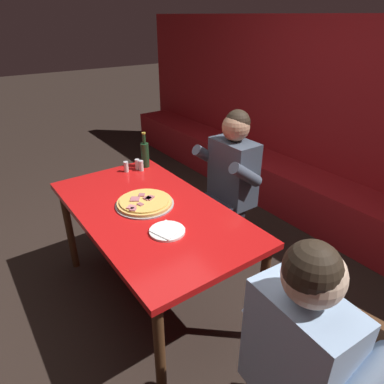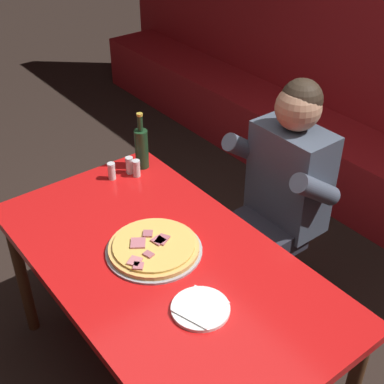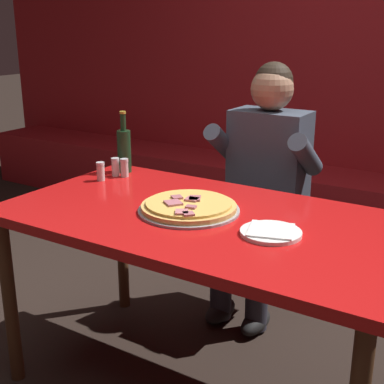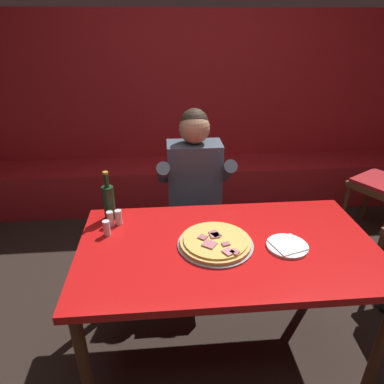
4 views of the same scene
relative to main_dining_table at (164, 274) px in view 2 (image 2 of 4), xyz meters
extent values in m
plane|color=black|center=(0.00, 0.00, -0.69)|extent=(24.00, 24.00, 0.00)
cylinder|color=#4C2D19|center=(-0.70, -0.36, -0.33)|extent=(0.06, 0.06, 0.73)
cylinder|color=#4C2D19|center=(-0.70, 0.36, -0.33)|extent=(0.06, 0.06, 0.73)
cube|color=red|center=(0.00, 0.00, 0.06)|extent=(1.53, 0.84, 0.04)
cylinder|color=#9E9EA3|center=(-0.06, 0.00, 0.08)|extent=(0.39, 0.39, 0.01)
cylinder|color=#DBA856|center=(-0.06, 0.00, 0.10)|extent=(0.36, 0.36, 0.02)
cylinder|color=#E0B251|center=(-0.06, 0.00, 0.11)|extent=(0.33, 0.33, 0.01)
cube|color=#A85B66|center=(-0.13, 0.01, 0.12)|extent=(0.06, 0.06, 0.01)
cube|color=#A85B66|center=(-0.06, 0.04, 0.12)|extent=(0.07, 0.07, 0.01)
cube|color=#B76670|center=(-0.07, 0.02, 0.12)|extent=(0.06, 0.05, 0.01)
cube|color=#B76670|center=(0.01, -0.12, 0.12)|extent=(0.06, 0.05, 0.01)
cube|color=#B76670|center=(-0.10, -0.05, 0.12)|extent=(0.08, 0.08, 0.01)
cube|color=#C6757A|center=(-0.02, -0.12, 0.12)|extent=(0.07, 0.07, 0.01)
cube|color=#A85B66|center=(-0.02, -0.05, 0.12)|extent=(0.04, 0.04, 0.01)
cylinder|color=white|center=(0.30, -0.05, 0.08)|extent=(0.21, 0.21, 0.01)
cube|color=white|center=(0.30, -0.05, 0.09)|extent=(0.19, 0.19, 0.01)
cylinder|color=#19381E|center=(-0.63, 0.32, 0.18)|extent=(0.07, 0.07, 0.20)
cylinder|color=#19381E|center=(-0.63, 0.32, 0.32)|extent=(0.03, 0.03, 0.08)
cylinder|color=#B29933|center=(-0.63, 0.32, 0.36)|extent=(0.03, 0.03, 0.01)
cylinder|color=silver|center=(-0.62, 0.24, 0.11)|extent=(0.04, 0.04, 0.07)
cylinder|color=silver|center=(-0.62, 0.24, 0.10)|extent=(0.03, 0.03, 0.04)
cylinder|color=silver|center=(-0.62, 0.24, 0.16)|extent=(0.04, 0.04, 0.01)
cylinder|color=silver|center=(-0.58, 0.25, 0.11)|extent=(0.04, 0.04, 0.07)
cylinder|color=#28231E|center=(-0.58, 0.25, 0.10)|extent=(0.03, 0.03, 0.04)
cylinder|color=silver|center=(-0.58, 0.25, 0.16)|extent=(0.04, 0.04, 0.01)
cylinder|color=silver|center=(-0.63, 0.14, 0.11)|extent=(0.04, 0.04, 0.07)
cylinder|color=#516B33|center=(-0.63, 0.14, 0.10)|extent=(0.03, 0.03, 0.04)
cylinder|color=silver|center=(-0.63, 0.14, 0.16)|extent=(0.04, 0.04, 0.01)
ellipsoid|color=black|center=(-0.20, 0.51, -0.64)|extent=(0.11, 0.24, 0.09)
ellipsoid|color=black|center=(0.00, 0.51, -0.64)|extent=(0.11, 0.24, 0.09)
cylinder|color=#282833|center=(-0.20, 0.51, -0.46)|extent=(0.11, 0.11, 0.43)
cylinder|color=#282833|center=(0.00, 0.51, -0.46)|extent=(0.11, 0.11, 0.43)
cube|color=#282833|center=(-0.10, 0.61, -0.18)|extent=(0.34, 0.40, 0.12)
cube|color=#424C5B|center=(-0.10, 0.81, 0.09)|extent=(0.38, 0.22, 0.52)
cylinder|color=#424C5B|center=(-0.32, 0.73, 0.17)|extent=(0.09, 0.30, 0.25)
cylinder|color=#424C5B|center=(0.12, 0.73, 0.17)|extent=(0.09, 0.30, 0.25)
sphere|color=tan|center=(-0.10, 0.81, 0.46)|extent=(0.21, 0.21, 0.21)
sphere|color=#2D2319|center=(-0.10, 0.83, 0.49)|extent=(0.19, 0.19, 0.19)
camera|label=1|loc=(1.72, -0.89, 1.20)|focal=32.00mm
camera|label=2|loc=(1.31, -0.87, 1.48)|focal=50.00mm
camera|label=3|loc=(0.96, -1.62, 0.76)|focal=50.00mm
camera|label=4|loc=(-0.31, -1.42, 1.11)|focal=32.00mm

